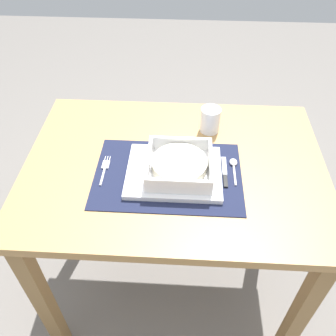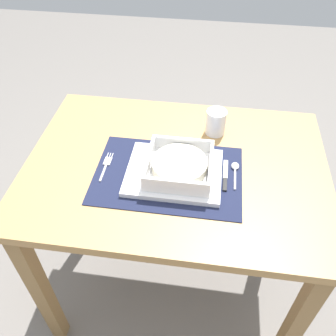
{
  "view_description": "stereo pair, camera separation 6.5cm",
  "coord_description": "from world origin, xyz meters",
  "px_view_note": "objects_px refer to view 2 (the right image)",
  "views": [
    {
      "loc": [
        0.03,
        -0.83,
        1.52
      ],
      "look_at": [
        -0.02,
        -0.05,
        0.77
      ],
      "focal_mm": 38.44,
      "sensor_mm": 36.0,
      "label": 1
    },
    {
      "loc": [
        0.09,
        -0.82,
        1.52
      ],
      "look_at": [
        -0.02,
        -0.05,
        0.77
      ],
      "focal_mm": 38.44,
      "sensor_mm": 36.0,
      "label": 2
    }
  ],
  "objects_px": {
    "dining_table": "(175,188)",
    "drinking_glass": "(216,123)",
    "spoon": "(235,169)",
    "butter_knife": "(225,177)",
    "porridge_bowl": "(179,166)",
    "fork": "(107,164)"
  },
  "relations": [
    {
      "from": "fork",
      "to": "drinking_glass",
      "type": "distance_m",
      "value": 0.4
    },
    {
      "from": "dining_table",
      "to": "butter_knife",
      "type": "height_order",
      "value": "butter_knife"
    },
    {
      "from": "dining_table",
      "to": "spoon",
      "type": "bearing_deg",
      "value": -0.74
    },
    {
      "from": "dining_table",
      "to": "drinking_glass",
      "type": "relative_size",
      "value": 10.89
    },
    {
      "from": "porridge_bowl",
      "to": "fork",
      "type": "xyz_separation_m",
      "value": [
        -0.23,
        0.01,
        -0.04
      ]
    },
    {
      "from": "dining_table",
      "to": "drinking_glass",
      "type": "xyz_separation_m",
      "value": [
        0.11,
        0.18,
        0.15
      ]
    },
    {
      "from": "dining_table",
      "to": "porridge_bowl",
      "type": "height_order",
      "value": "porridge_bowl"
    },
    {
      "from": "dining_table",
      "to": "porridge_bowl",
      "type": "xyz_separation_m",
      "value": [
        0.02,
        -0.05,
        0.15
      ]
    },
    {
      "from": "dining_table",
      "to": "drinking_glass",
      "type": "distance_m",
      "value": 0.26
    },
    {
      "from": "fork",
      "to": "spoon",
      "type": "bearing_deg",
      "value": 7.1
    },
    {
      "from": "spoon",
      "to": "porridge_bowl",
      "type": "bearing_deg",
      "value": -163.1
    },
    {
      "from": "porridge_bowl",
      "to": "spoon",
      "type": "distance_m",
      "value": 0.18
    },
    {
      "from": "drinking_glass",
      "to": "porridge_bowl",
      "type": "bearing_deg",
      "value": -113.1
    },
    {
      "from": "spoon",
      "to": "butter_knife",
      "type": "xyz_separation_m",
      "value": [
        -0.03,
        -0.04,
        -0.0
      ]
    },
    {
      "from": "porridge_bowl",
      "to": "fork",
      "type": "distance_m",
      "value": 0.23
    },
    {
      "from": "spoon",
      "to": "fork",
      "type": "bearing_deg",
      "value": -173.62
    },
    {
      "from": "porridge_bowl",
      "to": "drinking_glass",
      "type": "relative_size",
      "value": 2.21
    },
    {
      "from": "butter_knife",
      "to": "drinking_glass",
      "type": "xyz_separation_m",
      "value": [
        -0.04,
        0.22,
        0.03
      ]
    },
    {
      "from": "porridge_bowl",
      "to": "butter_knife",
      "type": "relative_size",
      "value": 1.47
    },
    {
      "from": "butter_knife",
      "to": "drinking_glass",
      "type": "bearing_deg",
      "value": 103.07
    },
    {
      "from": "dining_table",
      "to": "drinking_glass",
      "type": "height_order",
      "value": "drinking_glass"
    },
    {
      "from": "porridge_bowl",
      "to": "spoon",
      "type": "height_order",
      "value": "porridge_bowl"
    }
  ]
}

